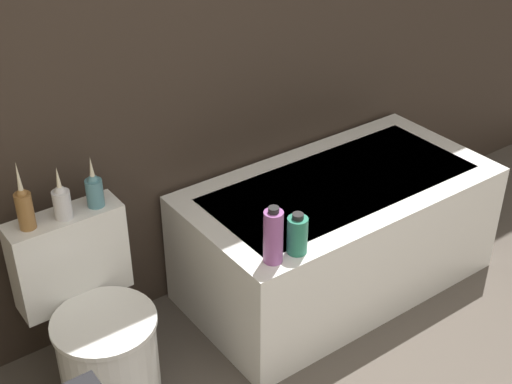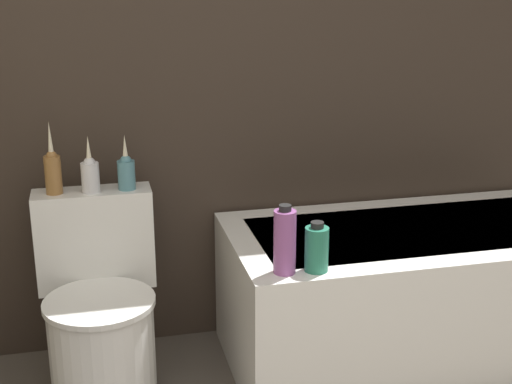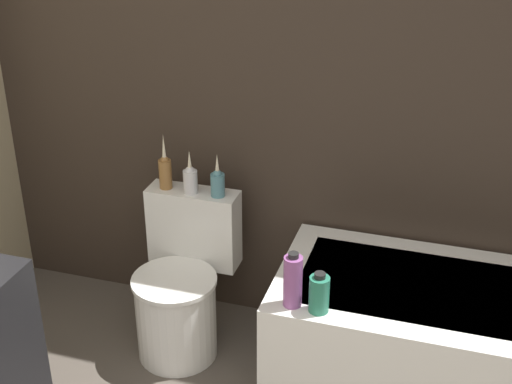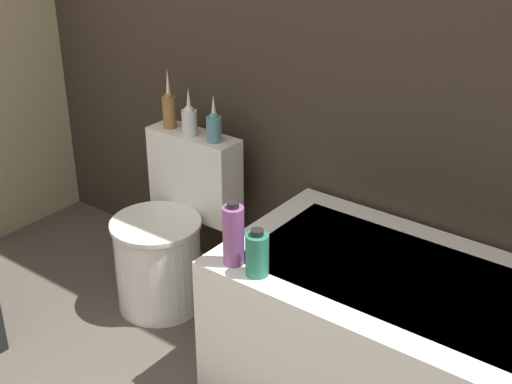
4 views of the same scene
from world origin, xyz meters
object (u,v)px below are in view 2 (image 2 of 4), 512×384
object	(u,v)px
vase_bronze	(126,171)
toilet	(101,318)
shampoo_bottle_tall	(285,241)
shampoo_bottle_short	(317,248)
vase_silver	(90,173)
vase_gold	(53,170)
bathtub	(407,293)

from	to	relation	value
vase_bronze	toilet	bearing A→B (deg)	-127.05
shampoo_bottle_tall	shampoo_bottle_short	distance (m)	0.11
vase_silver	shampoo_bottle_tall	world-z (taller)	vase_silver
shampoo_bottle_tall	vase_gold	bearing A→B (deg)	147.14
shampoo_bottle_tall	vase_bronze	bearing A→B (deg)	135.48
bathtub	vase_gold	size ratio (longest dim) A/B	5.34
bathtub	vase_gold	distance (m)	1.45
vase_gold	vase_silver	distance (m)	0.13
vase_silver	vase_bronze	distance (m)	0.13
toilet	shampoo_bottle_tall	size ratio (longest dim) A/B	3.12
vase_gold	shampoo_bottle_short	world-z (taller)	vase_gold
vase_silver	vase_bronze	bearing A→B (deg)	3.31
vase_silver	shampoo_bottle_short	world-z (taller)	vase_silver
vase_gold	shampoo_bottle_tall	world-z (taller)	vase_gold
vase_gold	vase_bronze	distance (m)	0.26
bathtub	shampoo_bottle_tall	xyz separation A→B (m)	(-0.59, -0.28, 0.39)
toilet	vase_bronze	bearing A→B (deg)	52.95
bathtub	vase_silver	distance (m)	1.33
vase_silver	shampoo_bottle_tall	size ratio (longest dim) A/B	0.89
toilet	shampoo_bottle_tall	bearing A→B (deg)	-26.04
vase_bronze	shampoo_bottle_tall	size ratio (longest dim) A/B	0.87
toilet	vase_bronze	size ratio (longest dim) A/B	3.58
toilet	shampoo_bottle_short	distance (m)	0.84
bathtub	shampoo_bottle_tall	distance (m)	0.76
vase_silver	vase_bronze	world-z (taller)	vase_silver
vase_silver	shampoo_bottle_short	size ratio (longest dim) A/B	1.23
bathtub	vase_bronze	xyz separation A→B (m)	(-1.07, 0.19, 0.53)
shampoo_bottle_tall	vase_silver	bearing A→B (deg)	142.76
vase_bronze	shampoo_bottle_short	xyz separation A→B (m)	(0.59, -0.48, -0.17)
toilet	shampoo_bottle_tall	world-z (taller)	shampoo_bottle_tall
vase_gold	toilet	bearing A→B (deg)	-54.05
vase_bronze	vase_silver	bearing A→B (deg)	-176.69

